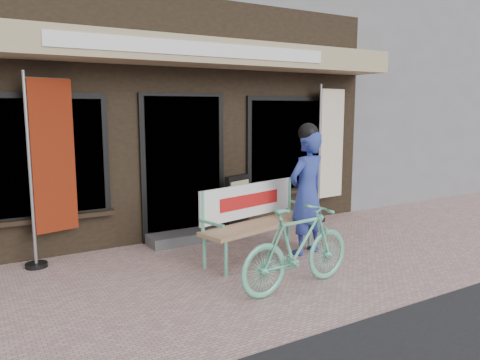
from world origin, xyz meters
TOP-DOWN VIEW (x-y plane):
  - ground at (0.00, 0.00)m, footprint 70.00×70.00m
  - storefront at (0.00, 4.96)m, footprint 7.00×6.77m
  - neighbor_right_near at (8.50, 5.50)m, footprint 10.00×7.00m
  - bench at (0.44, 0.65)m, footprint 1.85×0.85m
  - person at (1.11, 0.41)m, footprint 0.68×0.51m
  - bicycle at (0.22, -0.55)m, footprint 1.58×0.59m
  - nobori_red at (-1.93, 1.73)m, footprint 0.72×0.32m
  - nobori_cream at (2.70, 1.77)m, footprint 0.70×0.28m
  - menu_stand at (0.74, 1.62)m, footprint 0.48×0.25m

SIDE VIEW (x-z plane):
  - ground at x=0.00m, z-range 0.00..0.00m
  - bicycle at x=0.22m, z-range 0.00..0.93m
  - menu_stand at x=0.74m, z-range 0.01..0.97m
  - bench at x=0.44m, z-range 0.08..1.06m
  - person at x=1.11m, z-range -0.02..1.77m
  - nobori_cream at x=2.70m, z-range 0.04..2.42m
  - nobori_red at x=-1.93m, z-range 0.04..2.46m
  - neighbor_right_near at x=8.50m, z-range 0.00..5.60m
  - storefront at x=0.00m, z-range -0.01..5.99m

